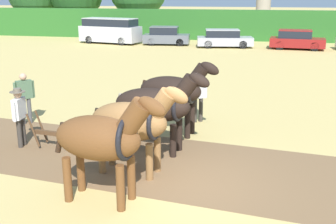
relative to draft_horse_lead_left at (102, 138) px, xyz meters
The scene contains 14 objects.
ground_plane 2.31m from the draft_horse_lead_left, 39.87° to the left, with size 240.00×240.00×0.00m, color tan.
hedgerow 32.29m from the draft_horse_lead_left, 87.52° to the left, with size 76.63×1.29×2.76m, color #286023.
draft_horse_lead_left is the anchor object (origin of this frame).
draft_horse_lead_right 1.57m from the draft_horse_lead_left, 83.08° to the left, with size 2.64×1.22×2.35m.
draft_horse_trail_left 3.14m from the draft_horse_lead_left, 82.94° to the left, with size 2.86×1.24×2.40m.
draft_horse_trail_right 4.71m from the draft_horse_lead_left, 82.98° to the left, with size 2.67×1.15×2.45m.
plow 3.67m from the draft_horse_lead_left, 130.65° to the left, with size 1.74×0.54×1.13m.
farmer_at_plow 4.45m from the draft_horse_lead_left, 143.10° to the left, with size 0.44×0.67×1.74m.
farmer_beside_team 6.25m from the draft_horse_lead_left, 79.48° to the left, with size 0.58×0.44×1.74m.
farmer_onlooker_right 6.57m from the draft_horse_lead_left, 134.21° to the left, with size 0.51×0.53×1.75m.
parked_van 29.07m from the draft_horse_lead_left, 109.37° to the left, with size 5.56×2.99×2.17m.
parked_car_left 27.82m from the draft_horse_lead_left, 99.69° to the left, with size 4.00×2.06×1.55m.
parked_car_center_left 26.78m from the draft_horse_lead_left, 89.38° to the left, with size 4.67×2.47×1.44m.
parked_car_center 27.44m from the draft_horse_lead_left, 77.47° to the left, with size 4.29×2.16×1.50m.
Camera 1 is at (1.68, -8.95, 4.37)m, focal length 45.00 mm.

